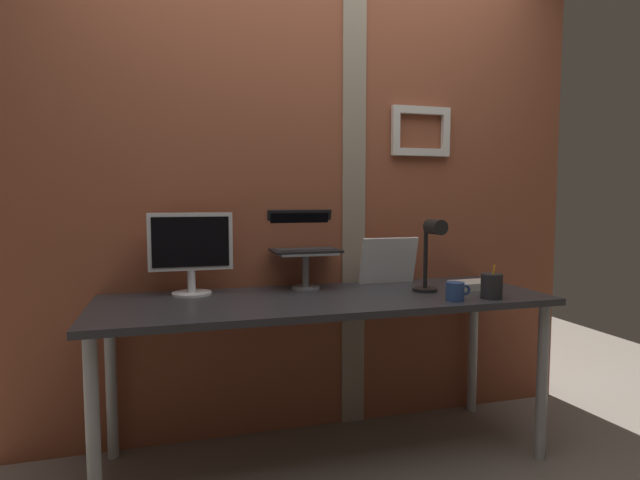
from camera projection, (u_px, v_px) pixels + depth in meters
ground_plane at (329, 454)px, 2.41m from camera, size 6.00×6.00×0.00m
brick_wall_back at (309, 173)px, 2.66m from camera, size 3.01×0.16×2.66m
desk at (326, 312)px, 2.32m from camera, size 2.02×0.68×0.76m
monitor at (191, 247)px, 2.34m from camera, size 0.38×0.18×0.38m
laptop_stand at (306, 264)px, 2.50m from camera, size 0.28×0.22×0.18m
laptop at (302, 240)px, 2.56m from camera, size 0.33×0.28×0.20m
whiteboard_panel at (389, 261)px, 2.66m from camera, size 0.30×0.07×0.24m
desk_lamp at (431, 248)px, 2.38m from camera, size 0.12×0.20×0.35m
pen_cup at (492, 286)px, 2.27m from camera, size 0.09×0.09×0.15m
coffee_mug at (455, 291)px, 2.22m from camera, size 0.12×0.08×0.08m
paper_clutter_stack at (472, 285)px, 2.52m from camera, size 0.21×0.15×0.04m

